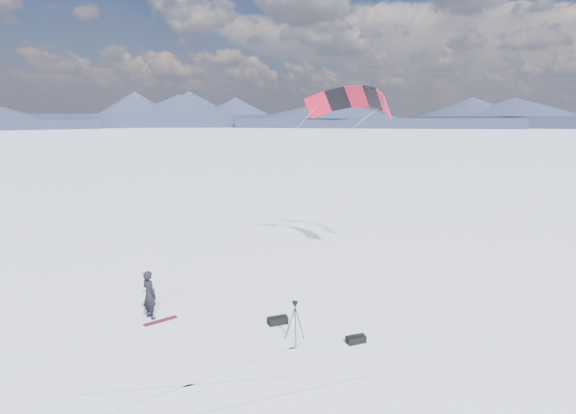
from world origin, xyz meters
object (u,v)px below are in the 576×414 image
gear_bag_a (278,320)px  gear_bag_b (356,339)px  snowkiter (151,318)px  tripod (295,316)px  snowboard (161,321)px

gear_bag_a → gear_bag_b: 3.21m
snowkiter → tripod: size_ratio=1.29×
snowkiter → gear_bag_b: size_ratio=2.73×
snowkiter → snowboard: (0.28, -0.52, 0.02)m
snowboard → gear_bag_b: bearing=-52.5°
gear_bag_a → snowkiter: bearing=150.9°
snowkiter → gear_bag_b: (6.03, -5.49, 0.14)m
gear_bag_a → gear_bag_b: (1.78, -2.68, -0.01)m
snowkiter → snowboard: size_ratio=1.44×
snowboard → gear_bag_b: size_ratio=1.89×
snowkiter → tripod: tripod is taller
snowboard → gear_bag_b: 7.61m
gear_bag_b → snowkiter: bearing=143.5°
gear_bag_a → gear_bag_b: size_ratio=1.10×
tripod → snowboard: bearing=127.6°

